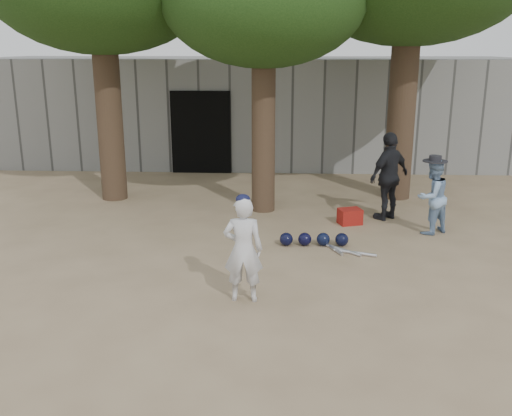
# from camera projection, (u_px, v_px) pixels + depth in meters

# --- Properties ---
(ground) EXTENTS (70.00, 70.00, 0.00)m
(ground) POSITION_uv_depth(u_px,v_px,m) (210.00, 291.00, 8.04)
(ground) COLOR #937C5E
(ground) RESTS_ON ground
(boy_player) EXTENTS (0.53, 0.35, 1.45)m
(boy_player) POSITION_uv_depth(u_px,v_px,m) (243.00, 250.00, 7.58)
(boy_player) COLOR silver
(boy_player) RESTS_ON ground
(spectator_blue) EXTENTS (0.85, 0.81, 1.38)m
(spectator_blue) POSITION_uv_depth(u_px,v_px,m) (432.00, 197.00, 10.37)
(spectator_blue) COLOR #81A1C7
(spectator_blue) RESTS_ON ground
(spectator_dark) EXTENTS (1.06, 0.98, 1.74)m
(spectator_dark) POSITION_uv_depth(u_px,v_px,m) (389.00, 176.00, 11.19)
(spectator_dark) COLOR black
(spectator_dark) RESTS_ON ground
(red_bag) EXTENTS (0.50, 0.43, 0.30)m
(red_bag) POSITION_uv_depth(u_px,v_px,m) (350.00, 216.00, 11.06)
(red_bag) COLOR maroon
(red_bag) RESTS_ON ground
(back_building) EXTENTS (16.00, 5.24, 3.00)m
(back_building) POSITION_uv_depth(u_px,v_px,m) (251.00, 108.00, 17.55)
(back_building) COLOR gray
(back_building) RESTS_ON ground
(helmet_row) EXTENTS (1.19, 0.26, 0.23)m
(helmet_row) POSITION_uv_depth(u_px,v_px,m) (314.00, 239.00, 9.86)
(helmet_row) COLOR black
(helmet_row) RESTS_ON ground
(bat_pile) EXTENTS (0.87, 0.73, 0.06)m
(bat_pile) POSITION_uv_depth(u_px,v_px,m) (344.00, 250.00, 9.58)
(bat_pile) COLOR silver
(bat_pile) RESTS_ON ground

